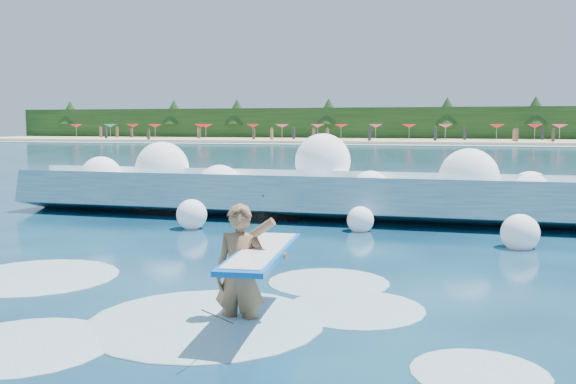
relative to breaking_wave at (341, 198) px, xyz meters
name	(u,v)px	position (x,y,z in m)	size (l,w,h in m)	color
ground	(177,268)	(-1.64, -6.79, -0.56)	(200.00, 200.00, 0.00)	#082241
beach	(431,141)	(-1.64, 71.21, -0.36)	(140.00, 20.00, 0.40)	tan
wet_band	(425,145)	(-1.64, 60.21, -0.52)	(140.00, 5.00, 0.08)	silver
treeline	(435,124)	(-1.64, 81.21, 1.94)	(140.00, 4.00, 5.00)	black
breaking_wave	(341,198)	(0.00, 0.00, 0.00)	(18.44, 2.85, 1.59)	teal
rock_cluster	(259,200)	(-2.41, 0.25, -0.17)	(7.84, 3.11, 1.22)	black
surfer_with_board	(245,271)	(0.61, -9.46, 0.13)	(1.04, 3.00, 1.86)	brown
wave_spray	(325,178)	(-0.43, -0.10, 0.54)	(15.55, 5.06, 2.37)	white
surf_foam	(172,306)	(-0.65, -9.00, -0.56)	(9.18, 5.92, 0.16)	silver
beach_umbrellas	(431,126)	(-1.73, 73.41, 1.69)	(112.53, 6.65, 0.50)	red
beachgoers	(455,135)	(1.55, 68.62, 0.56)	(107.27, 12.95, 1.94)	#3F332D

